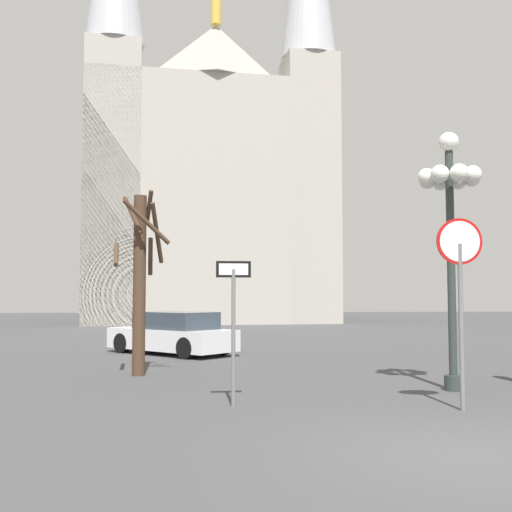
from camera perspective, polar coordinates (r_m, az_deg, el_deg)
ground_plane at (r=7.87m, az=19.85°, el=-17.25°), size 120.00×120.00×0.00m
cathedral at (r=44.52m, az=-4.47°, el=7.27°), size 17.75×14.09×35.09m
stop_sign at (r=10.57m, az=18.57°, el=-1.73°), size 0.77×0.08×3.15m
one_way_arrow_sign at (r=10.41m, az=-2.13°, el=-5.46°), size 0.60×0.07×2.46m
street_lamp at (r=12.83m, az=17.70°, el=4.56°), size 1.29×1.29×5.16m
bare_tree at (r=14.58m, az=-10.82°, el=-1.85°), size 1.40×1.26×4.36m
parked_car_near_white at (r=19.74m, az=-7.83°, el=-7.25°), size 4.32×4.34×1.35m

